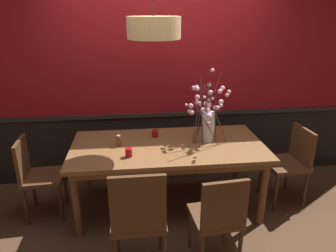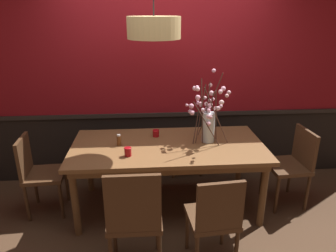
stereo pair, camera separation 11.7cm
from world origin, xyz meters
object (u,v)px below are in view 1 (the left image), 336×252
(chair_head_west_end, at_px, (36,173))
(chair_far_side_right, at_px, (182,133))
(chair_head_east_end, at_px, (291,160))
(candle_holder_nearer_edge, at_px, (129,152))
(chair_near_side_right, at_px, (218,216))
(chair_far_side_left, at_px, (140,136))
(candle_holder_nearer_center, at_px, (155,133))
(condiment_bottle, at_px, (119,141))
(pendant_lamp, at_px, (154,28))
(dining_table, at_px, (168,151))
(vase_with_blossoms, at_px, (207,120))
(chair_near_side_left, at_px, (139,217))

(chair_head_west_end, bearing_deg, chair_far_side_right, 27.75)
(chair_head_east_end, bearing_deg, chair_head_west_end, 179.33)
(chair_far_side_right, distance_m, candle_holder_nearer_edge, 1.38)
(chair_near_side_right, bearing_deg, chair_far_side_left, 107.90)
(chair_far_side_left, relative_size, candle_holder_nearer_edge, 10.00)
(chair_head_east_end, relative_size, candle_holder_nearer_center, 11.42)
(chair_near_side_right, xyz_separation_m, candle_holder_nearer_edge, (-0.73, 0.67, 0.31))
(condiment_bottle, relative_size, pendant_lamp, 0.16)
(chair_far_side_right, distance_m, pendant_lamp, 1.74)
(dining_table, xyz_separation_m, chair_far_side_left, (-0.28, 0.93, -0.18))
(candle_holder_nearer_edge, bearing_deg, chair_far_side_right, 58.52)
(candle_holder_nearer_edge, bearing_deg, vase_with_blossoms, 19.85)
(chair_head_east_end, bearing_deg, vase_with_blossoms, 175.47)
(chair_head_west_end, bearing_deg, chair_near_side_left, -41.47)
(vase_with_blossoms, relative_size, pendant_lamp, 0.98)
(dining_table, distance_m, chair_near_side_left, 0.99)
(chair_far_side_right, distance_m, chair_head_east_end, 1.45)
(candle_holder_nearer_edge, height_order, pendant_lamp, pendant_lamp)
(dining_table, relative_size, vase_with_blossoms, 2.71)
(chair_far_side_right, relative_size, candle_holder_nearer_center, 12.13)
(chair_far_side_right, relative_size, pendant_lamp, 1.23)
(chair_near_side_left, bearing_deg, candle_holder_nearer_center, 78.97)
(chair_far_side_left, distance_m, chair_near_side_right, 1.94)
(chair_near_side_left, xyz_separation_m, candle_holder_nearer_center, (0.22, 1.15, 0.26))
(vase_with_blossoms, xyz_separation_m, pendant_lamp, (-0.57, -0.05, 0.95))
(chair_far_side_left, height_order, chair_far_side_right, chair_far_side_right)
(chair_head_west_end, bearing_deg, chair_head_east_end, -0.67)
(chair_far_side_left, height_order, chair_head_east_end, chair_head_east_end)
(dining_table, distance_m, candle_holder_nearer_edge, 0.49)
(vase_with_blossoms, bearing_deg, candle_holder_nearer_edge, -160.15)
(chair_near_side_left, distance_m, chair_far_side_right, 1.94)
(chair_far_side_left, height_order, pendant_lamp, pendant_lamp)
(chair_near_side_right, xyz_separation_m, chair_head_west_end, (-1.72, 0.94, -0.01))
(vase_with_blossoms, height_order, candle_holder_nearer_edge, vase_with_blossoms)
(chair_near_side_right, height_order, vase_with_blossoms, vase_with_blossoms)
(chair_far_side_left, relative_size, pendant_lamp, 1.14)
(pendant_lamp, bearing_deg, chair_head_west_end, 179.92)
(chair_far_side_right, xyz_separation_m, condiment_bottle, (-0.81, -0.89, 0.30))
(vase_with_blossoms, bearing_deg, chair_head_east_end, -4.53)
(chair_far_side_right, xyz_separation_m, chair_head_west_end, (-1.70, -0.89, -0.03))
(chair_head_east_end, xyz_separation_m, vase_with_blossoms, (-0.97, 0.08, 0.49))
(condiment_bottle, bearing_deg, candle_holder_nearer_edge, -68.32)
(chair_far_side_left, distance_m, chair_far_side_right, 0.57)
(chair_head_east_end, xyz_separation_m, pendant_lamp, (-1.54, 0.03, 1.45))
(dining_table, bearing_deg, chair_near_side_left, -110.62)
(chair_head_east_end, xyz_separation_m, candle_holder_nearer_edge, (-1.82, -0.23, 0.30))
(chair_near_side_left, bearing_deg, vase_with_blossoms, 51.50)
(chair_far_side_right, height_order, chair_head_west_end, chair_far_side_right)
(chair_head_east_end, bearing_deg, candle_holder_nearer_center, 170.68)
(chair_head_east_end, relative_size, pendant_lamp, 1.15)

